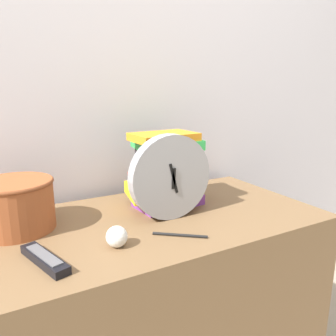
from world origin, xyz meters
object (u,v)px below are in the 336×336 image
Objects in this scene: desk_clock at (171,177)px; pen at (180,235)px; crumpled_paper_ball at (117,237)px; basket at (15,204)px; book_stack at (166,170)px; tv_remote at (44,259)px.

desk_clock is 2.11× the size of pen.
pen is at bearing -8.80° from crumpled_paper_ball.
basket is 3.96× the size of crumpled_paper_ball.
tv_remote is (-0.44, -0.22, -0.12)m from book_stack.
desk_clock reaches higher than crumpled_paper_ball.
desk_clock is 0.46m from basket.
crumpled_paper_ball is at bearing -139.75° from book_stack.
tv_remote is at bearing -165.41° from desk_clock.
book_stack is at bearing -2.20° from basket.
desk_clock is 1.21× the size of basket.
book_stack is (0.05, 0.12, -0.01)m from desk_clock.
crumpled_paper_ball is at bearing -0.83° from tv_remote.
basket is at bearing 177.80° from book_stack.
basket is 1.22× the size of tv_remote.
desk_clock reaches higher than book_stack.
tv_remote is at bearing 179.17° from crumpled_paper_ball.
book_stack is 2.17× the size of pen.
book_stack reaches higher than crumpled_paper_ball.
basket is at bearing 131.93° from crumpled_paper_ball.
book_stack is 0.49m from basket.
desk_clock is 0.13m from book_stack.
tv_remote is 0.36m from pen.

